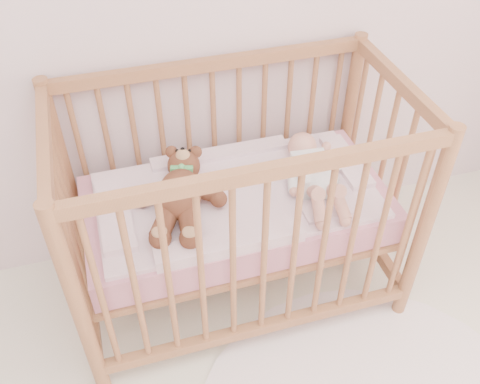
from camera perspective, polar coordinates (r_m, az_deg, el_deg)
name	(u,v)px	position (r m, az deg, el deg)	size (l,w,h in m)	color
crib	(237,206)	(2.18, -0.37, -1.51)	(1.36, 0.76, 1.00)	#9E6B43
mattress	(237,209)	(2.19, -0.37, -1.80)	(1.22, 0.62, 0.13)	pink
blanket	(236,195)	(2.14, -0.38, -0.34)	(1.10, 0.58, 0.06)	pink
baby	(313,170)	(2.16, 7.83, 2.39)	(0.26, 0.55, 0.13)	white
teddy_bear	(180,193)	(2.03, -6.44, -0.16)	(0.37, 0.53, 0.15)	brown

